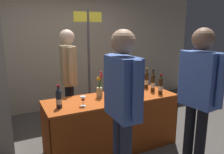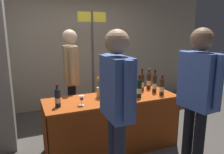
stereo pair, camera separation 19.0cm
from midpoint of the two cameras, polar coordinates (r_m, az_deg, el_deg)
The scene contains 20 objects.
ground_plane at distance 3.39m, azimuth 1.69°, elevation -18.24°, with size 12.00×12.00×0.00m, color #514C47.
back_partition at distance 4.88m, azimuth -8.63°, elevation 10.17°, with size 6.69×0.12×3.09m, color #B2A893.
tasting_table at distance 3.15m, azimuth 1.75°, elevation -9.79°, with size 1.90×0.66×0.78m.
featured_wine_bottle at distance 3.24m, azimuth 14.80°, elevation -2.46°, with size 0.07×0.07×0.31m.
display_bottle_0 at distance 2.93m, azimuth 7.50°, elevation -3.82°, with size 0.08×0.08×0.30m.
display_bottle_1 at distance 3.18m, azimuth 1.67°, elevation -2.12°, with size 0.07×0.07×0.35m.
display_bottle_2 at distance 3.00m, azimuth 1.01°, elevation -2.83°, with size 0.08×0.08×0.35m.
display_bottle_3 at distance 2.85m, azimuth 4.52°, elevation -4.16°, with size 0.07×0.07×0.32m.
display_bottle_4 at distance 3.55m, azimuth 11.30°, elevation -0.90°, with size 0.07×0.07×0.34m.
display_bottle_5 at distance 3.36m, azimuth 12.89°, elevation -1.62°, with size 0.07×0.07×0.35m.
display_bottle_6 at distance 3.06m, azimuth 9.02°, elevation -2.92°, with size 0.07×0.07×0.33m.
display_bottle_7 at distance 2.73m, azimuth -12.37°, elevation -5.29°, with size 0.07×0.07×0.29m.
display_bottle_8 at distance 3.39m, azimuth 9.56°, elevation -1.27°, with size 0.07×0.07×0.36m.
wine_glass_near_vendor at distance 2.75m, azimuth -6.15°, elevation -5.66°, with size 0.08×0.08×0.13m.
flower_vase at distance 3.04m, azimuth -1.50°, elevation -3.12°, with size 0.09×0.09×0.38m.
brochure_stand at distance 3.18m, azimuth 4.10°, elevation -3.37°, with size 0.15×0.01×0.16m, color silver.
vendor_presenter at distance 3.54m, azimuth -9.38°, elevation 1.17°, with size 0.25×0.56×1.74m.
taster_foreground_right at distance 2.57m, azimuth 23.76°, elevation -3.70°, with size 0.25×0.56×1.75m.
taster_foreground_left at distance 2.13m, azimuth 3.82°, elevation -5.98°, with size 0.24×0.61×1.74m.
booth_signpost at distance 4.07m, azimuth -3.84°, elevation 6.25°, with size 0.54×0.04×2.08m.
Camera 2 is at (-1.14, -2.68, 1.73)m, focal length 34.32 mm.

